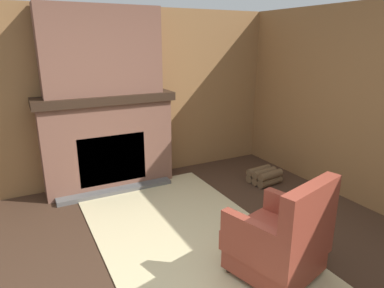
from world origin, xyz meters
TOP-DOWN VIEW (x-y plane):
  - wood_panel_wall_left at (-2.64, 0.00)m, footprint 0.06×5.83m
  - fireplace_hearth at (-2.40, 0.00)m, footprint 0.61×1.81m
  - chimney_breast at (-2.42, 0.00)m, footprint 0.35×1.51m
  - area_rug at (-0.31, 0.36)m, footprint 3.99×1.74m
  - armchair at (0.18, 0.78)m, footprint 0.84×0.85m
  - firewood_stack at (-1.49, 1.99)m, footprint 0.39×0.44m
  - oil_lamp_vase at (-2.46, -0.41)m, footprint 0.10×0.10m
  - storage_case at (-2.46, 0.41)m, footprint 0.15×0.27m
  - decorative_plate_on_mantel at (-2.48, -0.11)m, footprint 0.06×0.23m

SIDE VIEW (x-z plane):
  - area_rug at x=-0.31m, z-range 0.00..0.01m
  - firewood_stack at x=-1.49m, z-range 0.00..0.21m
  - armchair at x=0.18m, z-range -0.13..0.82m
  - fireplace_hearth at x=-2.40m, z-range 0.00..1.29m
  - wood_panel_wall_left at x=-2.64m, z-range 0.00..2.41m
  - storage_case at x=-2.46m, z-range 1.30..1.45m
  - oil_lamp_vase at x=-2.46m, z-range 1.26..1.51m
  - decorative_plate_on_mantel at x=-2.48m, z-range 1.29..1.52m
  - chimney_breast at x=-2.42m, z-range 1.30..2.39m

